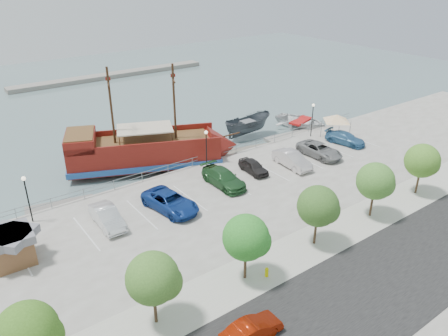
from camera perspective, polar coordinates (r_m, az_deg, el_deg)
ground at (r=42.79m, az=2.67°, el=-4.22°), size 160.00×160.00×0.00m
street at (r=33.53m, az=20.57°, el=-13.37°), size 100.00×8.00×0.04m
sidewalk at (r=36.24m, az=12.77°, el=-9.02°), size 100.00×4.00×0.05m
seawall_railing at (r=47.74m, az=-3.16°, el=1.11°), size 50.00×0.06×1.00m
far_shore at (r=92.61m, az=-14.38°, el=11.66°), size 40.00×3.00×0.80m
pirate_ship at (r=49.26m, az=-8.72°, el=2.26°), size 19.33×12.15×12.09m
patrol_boat at (r=57.77m, az=3.09°, el=5.34°), size 7.12×2.83×2.73m
speedboat at (r=62.02m, az=9.98°, el=5.81°), size 7.06×8.45×1.50m
dock_west at (r=44.22m, az=-20.58°, el=-4.67°), size 6.46×3.00×0.36m
dock_mid at (r=53.53m, az=3.01°, el=2.31°), size 6.55×3.32×0.36m
dock_east at (r=58.41m, az=8.95°, el=4.09°), size 7.95×3.06×0.44m
shed at (r=35.76m, az=-26.00°, el=-9.19°), size 3.18×3.18×2.53m
canopy_tent at (r=56.15m, az=14.58°, el=6.76°), size 4.50×4.50×3.41m
street_sedan at (r=27.19m, az=3.64°, el=-20.39°), size 3.93×1.44×1.29m
fire_hydrant at (r=31.57m, az=5.60°, el=-13.34°), size 0.27×0.27×0.78m
lamp_post_left at (r=39.63m, az=-24.42°, el=-2.76°), size 0.36×0.36×4.28m
lamp_post_mid at (r=45.79m, az=-2.33°, el=3.32°), size 0.36×0.36×4.28m
lamp_post_right at (r=55.75m, az=11.50°, el=6.91°), size 0.36×0.36×4.28m
tree_a at (r=25.20m, az=-23.93°, el=-19.18°), size 3.30×3.20×5.00m
tree_b at (r=26.62m, az=-8.94°, el=-14.14°), size 3.30×3.20×5.00m
tree_c at (r=29.67m, az=3.19°, el=-9.17°), size 3.30×3.20×5.00m
tree_d at (r=33.92m, az=12.42°, el=-5.00°), size 3.30×3.20×5.00m
tree_e at (r=38.96m, az=19.36°, el=-1.74°), size 3.30×3.20×5.00m
tree_f at (r=44.54m, az=24.61°, el=0.76°), size 3.30×3.20×5.00m
parked_car_b at (r=37.95m, az=-15.01°, el=-6.19°), size 1.80×4.85×1.58m
parked_car_c at (r=39.13m, az=-7.04°, el=-4.38°), size 3.64×6.21×1.62m
parked_car_d at (r=42.99m, az=-0.07°, el=-1.31°), size 2.27×5.57×1.61m
parked_car_e at (r=45.78m, az=3.86°, el=0.19°), size 1.92×4.10×1.36m
parked_car_f at (r=47.50m, az=8.89°, el=1.09°), size 2.14×5.15×1.66m
parked_car_g at (r=50.68m, az=12.36°, el=2.31°), size 2.63×5.57×1.54m
parked_car_h at (r=55.03m, az=15.56°, el=3.77°), size 2.97×5.26×1.44m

